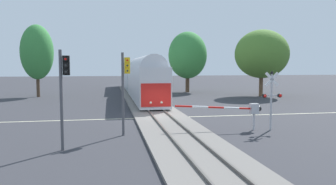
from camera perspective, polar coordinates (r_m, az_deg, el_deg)
name	(u,v)px	position (r m, az deg, el deg)	size (l,w,h in m)	color
ground_plane	(160,118)	(27.33, -1.36, -4.45)	(220.00, 220.00, 0.00)	#333338
road_centre_stripe	(160,118)	(27.33, -1.36, -4.44)	(44.00, 0.20, 0.01)	beige
railway_track	(160,117)	(27.31, -1.36, -4.25)	(4.40, 80.00, 0.32)	slate
commuter_train	(138,76)	(48.10, -5.28, 2.88)	(3.04, 40.65, 5.16)	silver
crossing_gate_near	(245,109)	(22.48, 13.31, -2.89)	(6.02, 0.40, 1.83)	#B7B7BC
crossing_signal_mast	(272,94)	(22.81, 17.75, -0.27)	(1.36, 0.44, 4.04)	#B2B2B7
traffic_signal_near_left	(64,83)	(17.30, -17.87, 1.55)	(0.53, 0.38, 5.18)	#4C4C51
traffic_signal_median	(125,80)	(20.26, -7.56, 2.17)	(0.53, 0.38, 5.18)	#4C4C51
maple_right_background	(262,54)	(48.02, 16.14, 6.51)	(7.54, 7.54, 9.43)	brown
elm_centre_background	(188,55)	(53.21, 3.46, 6.55)	(6.27, 6.27, 9.85)	#4C3828
pine_left_background	(37,52)	(48.63, -22.04, 6.58)	(4.42, 4.42, 10.00)	#4C3828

